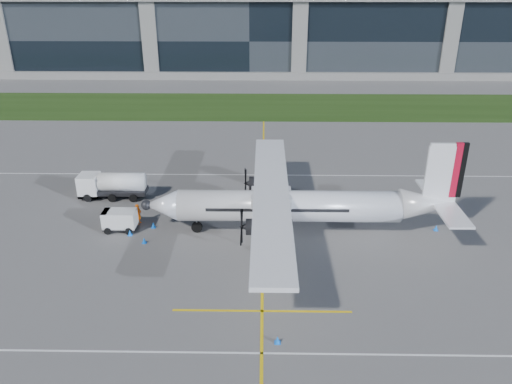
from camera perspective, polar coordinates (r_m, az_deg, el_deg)
ground at (r=76.09m, az=-1.39°, el=8.26°), size 400.00×400.00×0.00m
grass_strip at (r=83.80m, az=-1.18°, el=9.78°), size 400.00×18.00×0.04m
terminal_building at (r=113.93m, az=-0.61°, el=17.46°), size 120.00×20.00×15.00m
tree_line at (r=174.04m, az=-0.06°, el=18.32°), size 400.00×6.00×6.00m
yellow_taxiway_centerline at (r=47.90m, az=0.80°, el=-1.67°), size 0.20×70.00×0.01m
turboprop_aircraft at (r=41.62m, az=5.14°, el=0.33°), size 26.54×27.52×8.26m
fuel_tanker_truck at (r=51.41m, az=-16.58°, el=0.73°), size 6.92×2.25×2.60m
baggage_tug at (r=44.94m, az=-15.29°, el=-3.16°), size 3.01×1.81×1.81m
ground_crew_person at (r=45.53m, az=-13.30°, el=-2.30°), size 0.82×1.01×2.17m
safety_cone_fwd at (r=44.11m, az=-14.22°, el=-4.53°), size 0.36×0.36×0.50m
safety_cone_nose_port at (r=42.66m, az=-12.66°, el=-5.41°), size 0.36×0.36×0.50m
safety_cone_portwing at (r=31.70m, az=2.47°, el=-16.50°), size 0.36×0.36×0.50m
safety_cone_tail at (r=46.29m, az=19.89°, el=-3.87°), size 0.36×0.36×0.50m
safety_cone_nose_stbd at (r=44.90m, az=-11.64°, el=-3.73°), size 0.36×0.36×0.50m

